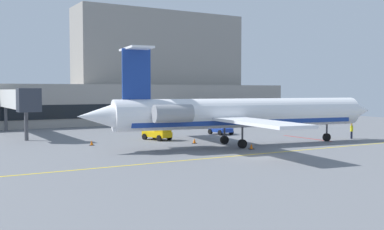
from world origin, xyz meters
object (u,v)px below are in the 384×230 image
object	(u,v)px
regional_jet	(240,113)
baggage_tug	(159,132)
marshaller	(352,131)
pushback_tractor	(219,127)
fuel_tank	(216,115)

from	to	relation	value
regional_jet	baggage_tug	size ratio (longest dim) A/B	8.76
baggage_tug	marshaller	bearing A→B (deg)	-26.49
pushback_tractor	fuel_tank	size ratio (longest dim) A/B	0.39
regional_jet	baggage_tug	bearing A→B (deg)	117.51
regional_jet	pushback_tractor	xyz separation A→B (m)	(5.18, 11.53, -2.45)
baggage_tug	regional_jet	bearing A→B (deg)	-62.49
pushback_tractor	marshaller	bearing A→B (deg)	-49.93
fuel_tank	marshaller	world-z (taller)	fuel_tank
pushback_tractor	regional_jet	bearing A→B (deg)	-114.17
regional_jet	fuel_tank	bearing A→B (deg)	61.21
regional_jet	pushback_tractor	bearing A→B (deg)	65.83
baggage_tug	fuel_tank	bearing A→B (deg)	41.83
fuel_tank	marshaller	bearing A→B (deg)	-87.57
regional_jet	fuel_tank	xyz separation A→B (m)	(14.58, 26.54, -1.79)
baggage_tug	fuel_tank	size ratio (longest dim) A/B	0.49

